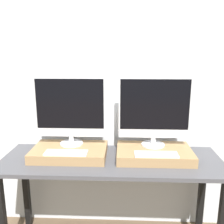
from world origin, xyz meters
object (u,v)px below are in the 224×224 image
at_px(monitor_left, 70,110).
at_px(keyboard_right, 156,154).
at_px(keyboard_left, 66,153).
at_px(monitor_right, 154,111).

bearing_deg(monitor_left, keyboard_right, -16.68).
bearing_deg(monitor_left, keyboard_left, -90.00).
height_order(monitor_left, keyboard_left, monitor_left).
relative_size(monitor_left, keyboard_left, 1.77).
distance_m(monitor_left, keyboard_right, 0.75).
bearing_deg(keyboard_right, monitor_left, 163.32).
relative_size(keyboard_left, keyboard_right, 1.00).
height_order(monitor_left, monitor_right, same).
bearing_deg(monitor_left, monitor_right, 0.00).
height_order(monitor_right, keyboard_right, monitor_right).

